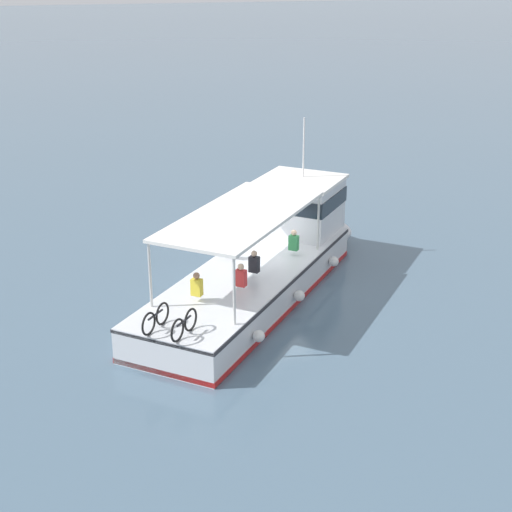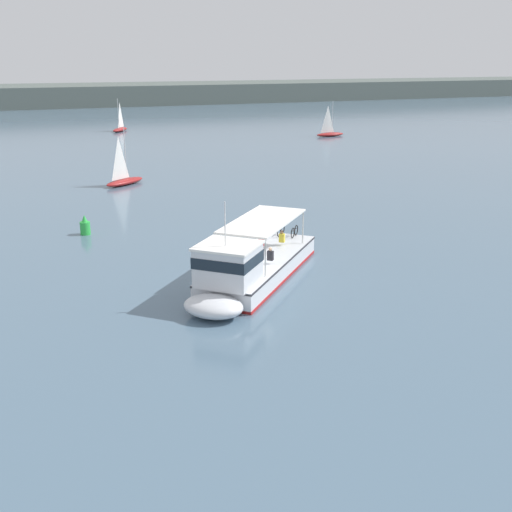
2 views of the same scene
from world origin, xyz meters
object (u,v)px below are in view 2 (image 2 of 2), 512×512
sailboat_outer_anchorage (330,133)px  channel_buoy (85,227)px  ferry_main (249,268)px  sailboat_horizon_west (124,179)px  sailboat_near_port (120,128)px

sailboat_outer_anchorage → channel_buoy: (-43.43, -43.86, 0.03)m
ferry_main → channel_buoy: bearing=115.8°
sailboat_horizon_west → sailboat_near_port: (8.32, 46.46, 0.00)m
sailboat_outer_anchorage → sailboat_horizon_west: (-37.42, -26.99, 0.00)m
sailboat_horizon_west → sailboat_outer_anchorage: bearing=35.8°
ferry_main → sailboat_horizon_west: (-0.74, 30.84, -0.48)m
ferry_main → sailboat_outer_anchorage: 68.48m
sailboat_outer_anchorage → sailboat_near_port: 35.02m
sailboat_outer_anchorage → channel_buoy: size_ratio=3.86×
ferry_main → channel_buoy: ferry_main is taller
ferry_main → sailboat_horizon_west: size_ratio=2.10×
sailboat_horizon_west → channel_buoy: (-6.01, -16.87, 0.03)m
sailboat_horizon_west → ferry_main: bearing=-88.6°
sailboat_near_port → sailboat_outer_anchorage: bearing=-33.8°
ferry_main → sailboat_outer_anchorage: bearing=57.6°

